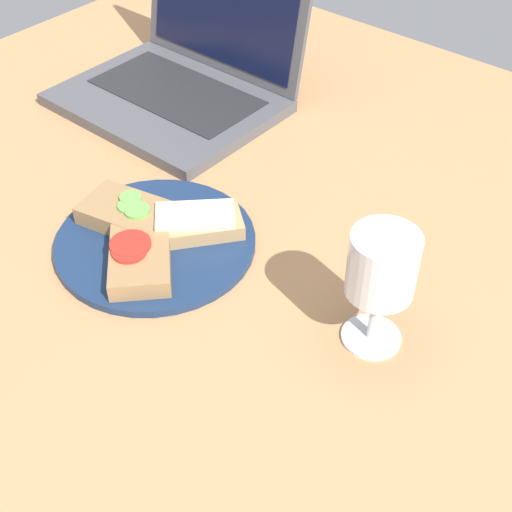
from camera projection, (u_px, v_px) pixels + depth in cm
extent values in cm
cube|color=#B27F51|center=(198.00, 285.00, 84.02)|extent=(140.00, 140.00, 3.00)
cylinder|color=navy|center=(156.00, 242.00, 86.66)|extent=(24.42, 24.42, 1.01)
cube|color=#937047|center=(140.00, 260.00, 81.85)|extent=(12.62, 12.50, 2.27)
cylinder|color=red|center=(130.00, 244.00, 81.80)|extent=(4.79, 4.79, 0.48)
cylinder|color=red|center=(129.00, 251.00, 80.91)|extent=(4.02, 4.02, 0.42)
cube|color=#A88456|center=(196.00, 225.00, 86.83)|extent=(11.69, 12.57, 1.91)
cube|color=#F4EAB7|center=(195.00, 216.00, 85.91)|extent=(10.41, 10.36, 0.84)
cube|color=#937047|center=(127.00, 213.00, 88.10)|extent=(12.18, 9.24, 2.34)
cylinder|color=#6BB74C|center=(129.00, 206.00, 87.01)|extent=(2.87, 2.87, 0.37)
cylinder|color=#6BB74C|center=(137.00, 210.00, 86.33)|extent=(3.13, 3.13, 0.42)
cylinder|color=#6BB74C|center=(131.00, 198.00, 88.19)|extent=(2.76, 2.76, 0.44)
cylinder|color=white|center=(371.00, 337.00, 75.74)|extent=(6.36, 6.36, 0.40)
cylinder|color=white|center=(375.00, 313.00, 73.31)|extent=(1.06, 1.06, 6.84)
cylinder|color=white|center=(383.00, 265.00, 68.69)|extent=(6.95, 6.95, 6.90)
cylinder|color=white|center=(382.00, 269.00, 69.12)|extent=(6.40, 6.40, 5.63)
cube|color=#4C4C51|center=(166.00, 103.00, 110.42)|extent=(32.40, 24.41, 1.80)
cube|color=#232326|center=(176.00, 92.00, 111.01)|extent=(26.57, 13.43, 0.16)
cube|color=#4C4C51|center=(225.00, 4.00, 110.98)|extent=(31.76, 4.62, 20.52)
cube|color=black|center=(223.00, 5.00, 110.70)|extent=(28.52, 3.38, 17.14)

